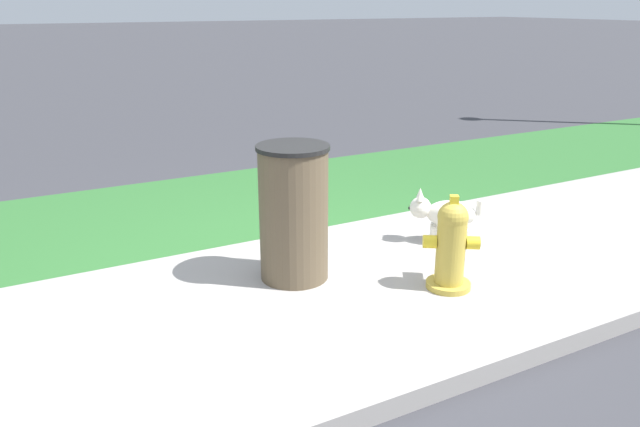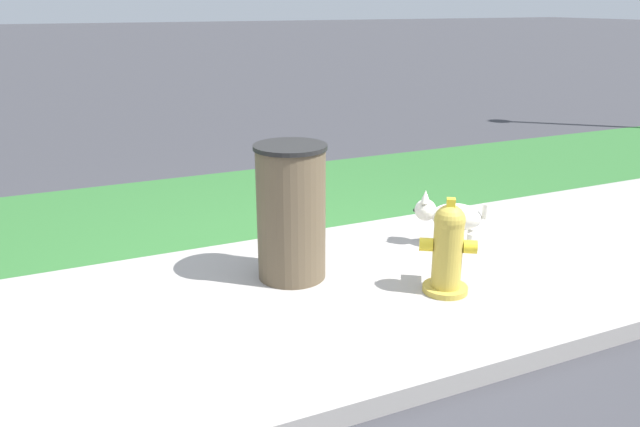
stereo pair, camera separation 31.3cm
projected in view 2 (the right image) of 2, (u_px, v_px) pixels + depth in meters
The scene contains 7 objects.
ground_plane at pixel (326, 294), 4.23m from camera, with size 120.00×120.00×0.00m, color #38383D.
sidewalk_pavement at pixel (326, 293), 4.23m from camera, with size 18.00×2.30×0.01m, color #9E9993.
grass_verge at pixel (230, 202), 6.17m from camera, with size 18.00×2.20×0.01m, color #2D662D.
street_curb at pixel (429, 381), 3.15m from camera, with size 18.00×0.16×0.12m, color #9E9993.
fire_hydrant_across_street at pixel (448, 249), 4.15m from camera, with size 0.37×0.35×0.67m.
small_white_dog at pixel (450, 217), 4.97m from camera, with size 0.50×0.45×0.45m.
trash_bin at pixel (291, 213), 4.33m from camera, with size 0.50×0.50×0.97m.
Camera 2 is at (-1.63, -3.47, 1.88)m, focal length 35.00 mm.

